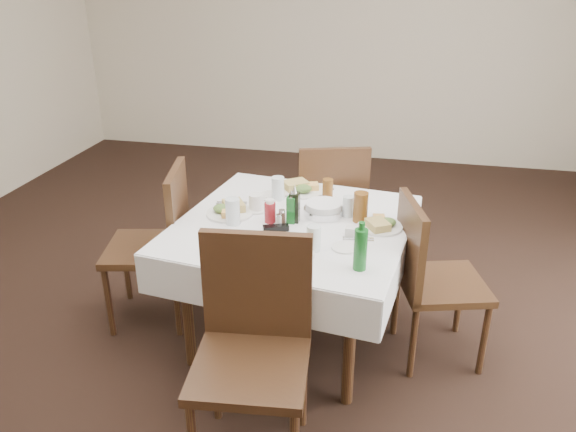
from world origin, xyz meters
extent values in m
plane|color=black|center=(0.00, 0.00, 0.00)|extent=(7.00, 7.00, 0.00)
cube|color=beige|center=(0.00, 3.50, 1.40)|extent=(6.00, 0.04, 2.80)
cylinder|color=#321A12|center=(-0.28, -0.41, 0.36)|extent=(0.06, 0.06, 0.72)
cylinder|color=#321A12|center=(-0.17, 0.49, 0.36)|extent=(0.06, 0.06, 0.72)
cylinder|color=#321A12|center=(0.61, -0.52, 0.36)|extent=(0.06, 0.06, 0.72)
cylinder|color=#321A12|center=(0.73, 0.37, 0.36)|extent=(0.06, 0.06, 0.72)
cube|color=#321A12|center=(0.22, -0.02, 0.73)|extent=(1.27, 1.27, 0.03)
cube|color=white|center=(0.22, -0.02, 0.76)|extent=(1.40, 1.40, 0.01)
cube|color=white|center=(0.30, 0.60, 0.65)|extent=(1.24, 0.17, 0.22)
cube|color=white|center=(0.14, -0.63, 0.65)|extent=(1.24, 0.17, 0.22)
cube|color=white|center=(0.84, -0.10, 0.65)|extent=(0.17, 1.24, 0.22)
cube|color=white|center=(-0.39, 0.06, 0.65)|extent=(0.17, 1.24, 0.22)
cube|color=#321A12|center=(0.30, 0.86, 0.48)|extent=(0.58, 0.58, 0.04)
cube|color=#321A12|center=(0.36, 0.65, 0.74)|extent=(0.46, 0.18, 0.51)
cylinder|color=#321A12|center=(0.43, 1.11, 0.24)|extent=(0.04, 0.04, 0.48)
cylinder|color=#321A12|center=(0.55, 0.72, 0.24)|extent=(0.04, 0.04, 0.48)
cylinder|color=#321A12|center=(0.04, 0.99, 0.24)|extent=(0.04, 0.04, 0.48)
cylinder|color=#321A12|center=(0.16, 0.60, 0.24)|extent=(0.04, 0.04, 0.48)
cube|color=#321A12|center=(0.23, -0.96, 0.50)|extent=(0.54, 0.54, 0.04)
cube|color=#321A12|center=(0.21, -0.74, 0.77)|extent=(0.49, 0.10, 0.54)
cylinder|color=#321A12|center=(0.00, -0.77, 0.25)|extent=(0.04, 0.04, 0.50)
cylinder|color=#321A12|center=(0.42, -0.73, 0.25)|extent=(0.04, 0.04, 0.50)
cube|color=#321A12|center=(1.07, -0.01, 0.46)|extent=(0.56, 0.56, 0.04)
cube|color=#321A12|center=(0.87, -0.07, 0.71)|extent=(0.16, 0.45, 0.49)
cylinder|color=#321A12|center=(1.31, -0.15, 0.23)|extent=(0.04, 0.04, 0.46)
cylinder|color=#321A12|center=(0.93, -0.25, 0.23)|extent=(0.04, 0.04, 0.46)
cylinder|color=#321A12|center=(1.20, 0.23, 0.23)|extent=(0.04, 0.04, 0.46)
cylinder|color=#321A12|center=(0.82, 0.12, 0.23)|extent=(0.04, 0.04, 0.46)
cube|color=#321A12|center=(-0.70, -0.01, 0.48)|extent=(0.56, 0.56, 0.04)
cube|color=#321A12|center=(-0.49, 0.03, 0.74)|extent=(0.15, 0.47, 0.52)
cylinder|color=#321A12|center=(-0.94, 0.14, 0.24)|extent=(0.04, 0.04, 0.48)
cylinder|color=#321A12|center=(-0.55, 0.23, 0.24)|extent=(0.04, 0.04, 0.48)
cylinder|color=#321A12|center=(-0.85, -0.26, 0.24)|extent=(0.04, 0.04, 0.48)
cylinder|color=#321A12|center=(-0.46, -0.17, 0.24)|extent=(0.04, 0.04, 0.48)
cylinder|color=white|center=(0.19, 0.44, 0.77)|extent=(0.28, 0.28, 0.01)
cube|color=tan|center=(0.14, 0.44, 0.80)|extent=(0.19, 0.18, 0.05)
cube|color=gold|center=(0.24, 0.45, 0.80)|extent=(0.11, 0.10, 0.04)
ellipsoid|color=#3A6827|center=(0.20, 0.39, 0.80)|extent=(0.11, 0.09, 0.05)
cylinder|color=white|center=(0.27, -0.40, 0.77)|extent=(0.28, 0.28, 0.01)
cube|color=tan|center=(0.31, -0.42, 0.80)|extent=(0.18, 0.16, 0.05)
cube|color=gold|center=(0.22, -0.40, 0.79)|extent=(0.10, 0.08, 0.04)
ellipsoid|color=#3A6827|center=(0.27, -0.35, 0.80)|extent=(0.10, 0.09, 0.05)
cylinder|color=white|center=(0.70, 0.01, 0.77)|extent=(0.25, 0.25, 0.01)
cube|color=tan|center=(0.69, -0.03, 0.80)|extent=(0.15, 0.16, 0.04)
cube|color=gold|center=(0.69, 0.06, 0.79)|extent=(0.08, 0.09, 0.03)
ellipsoid|color=#3A6827|center=(0.74, 0.02, 0.80)|extent=(0.09, 0.08, 0.04)
cylinder|color=white|center=(-0.16, 0.01, 0.77)|extent=(0.27, 0.27, 0.01)
cube|color=tan|center=(-0.15, 0.05, 0.80)|extent=(0.17, 0.18, 0.04)
cube|color=gold|center=(-0.15, -0.04, 0.79)|extent=(0.09, 0.10, 0.03)
ellipsoid|color=#3A6827|center=(-0.20, 0.00, 0.80)|extent=(0.10, 0.09, 0.04)
cylinder|color=white|center=(0.02, 0.31, 0.77)|extent=(0.17, 0.17, 0.01)
cylinder|color=white|center=(0.54, -0.27, 0.77)|extent=(0.14, 0.14, 0.01)
cylinder|color=silver|center=(0.06, 0.28, 0.83)|extent=(0.08, 0.08, 0.14)
cylinder|color=silver|center=(0.39, -0.32, 0.83)|extent=(0.07, 0.07, 0.13)
cylinder|color=silver|center=(0.51, 0.12, 0.82)|extent=(0.06, 0.06, 0.12)
cylinder|color=silver|center=(-0.10, -0.11, 0.84)|extent=(0.08, 0.08, 0.15)
cylinder|color=brown|center=(0.36, 0.33, 0.83)|extent=(0.06, 0.06, 0.13)
cylinder|color=brown|center=(0.58, 0.07, 0.85)|extent=(0.08, 0.08, 0.17)
cylinder|color=silver|center=(0.37, 0.11, 0.78)|extent=(0.23, 0.23, 0.04)
cylinder|color=white|center=(0.37, 0.11, 0.81)|extent=(0.20, 0.20, 0.05)
cube|color=black|center=(0.23, -0.01, 0.85)|extent=(0.05, 0.05, 0.17)
cone|color=silver|center=(0.23, -0.01, 0.96)|extent=(0.03, 0.03, 0.05)
cube|color=#175E21|center=(0.21, -0.03, 0.84)|extent=(0.05, 0.05, 0.15)
cone|color=silver|center=(0.21, -0.03, 0.94)|extent=(0.03, 0.03, 0.04)
cylinder|color=maroon|center=(0.10, -0.05, 0.82)|extent=(0.06, 0.06, 0.11)
cylinder|color=white|center=(0.10, -0.05, 0.89)|extent=(0.05, 0.05, 0.02)
cylinder|color=white|center=(0.16, -0.08, 0.79)|extent=(0.03, 0.03, 0.06)
cylinder|color=silver|center=(0.16, -0.08, 0.83)|extent=(0.03, 0.03, 0.01)
cylinder|color=#3E261C|center=(0.17, -0.05, 0.80)|extent=(0.04, 0.04, 0.07)
cylinder|color=silver|center=(0.17, -0.05, 0.84)|extent=(0.04, 0.04, 0.01)
cylinder|color=white|center=(-0.02, 0.09, 0.77)|extent=(0.14, 0.14, 0.01)
cylinder|color=white|center=(-0.02, 0.09, 0.82)|extent=(0.08, 0.08, 0.09)
cylinder|color=black|center=(-0.02, 0.09, 0.85)|extent=(0.07, 0.07, 0.01)
torus|color=white|center=(0.02, 0.12, 0.82)|extent=(0.06, 0.04, 0.06)
cube|color=black|center=(0.15, -0.15, 0.78)|extent=(0.15, 0.09, 0.03)
cylinder|color=#175E21|center=(0.64, -0.47, 0.86)|extent=(0.06, 0.06, 0.21)
cylinder|color=#175E21|center=(0.64, -0.47, 0.99)|extent=(0.03, 0.03, 0.04)
cube|color=white|center=(0.58, -0.12, 0.79)|extent=(0.10, 0.06, 0.05)
cube|color=#FF99BC|center=(0.58, -0.12, 0.79)|extent=(0.07, 0.04, 0.02)
cube|color=silver|center=(0.34, 0.44, 0.77)|extent=(0.04, 0.16, 0.01)
cube|color=silver|center=(0.36, 0.43, 0.77)|extent=(0.04, 0.16, 0.01)
cube|color=silver|center=(0.09, -0.46, 0.77)|extent=(0.04, 0.19, 0.01)
cube|color=silver|center=(0.06, -0.46, 0.77)|extent=(0.04, 0.19, 0.01)
cube|color=silver|center=(0.60, -0.18, 0.77)|extent=(0.16, 0.04, 0.01)
cube|color=silver|center=(0.60, -0.15, 0.77)|extent=(0.16, 0.04, 0.01)
cube|color=silver|center=(-0.19, 0.16, 0.77)|extent=(0.18, 0.05, 0.01)
cube|color=silver|center=(-0.19, 0.13, 0.77)|extent=(0.18, 0.05, 0.01)
camera|label=1|loc=(0.80, -2.80, 2.09)|focal=35.00mm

